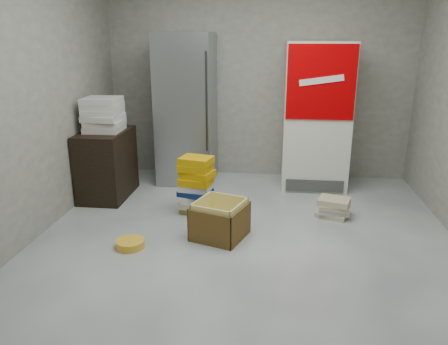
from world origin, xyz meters
The scene contains 10 objects.
ground centered at (0.00, 0.00, 0.00)m, with size 5.00×5.00×0.00m, color beige.
room_shell centered at (0.00, 0.00, 1.80)m, with size 4.04×5.04×2.82m.
steel_fridge centered at (-0.90, 2.13, 0.95)m, with size 0.70×0.72×1.90m.
coke_cooler centered at (0.75, 2.12, 0.90)m, with size 0.80×0.73×1.80m.
wood_shelf centered at (-1.73, 1.40, 0.40)m, with size 0.50×0.80×0.80m, color black.
supply_box_stack centered at (-1.72, 1.40, 0.99)m, with size 0.43×0.43×0.39m.
phonebook_stack_main centered at (-0.58, 1.01, 0.32)m, with size 0.41×0.35×0.63m.
phonebook_stack_side centered at (0.90, 1.08, 0.10)m, with size 0.39×0.36×0.21m.
cardboard_box centered at (-0.25, 0.44, 0.15)m, with size 0.58×0.58×0.37m.
bucket_lid centered at (-1.04, 0.12, 0.04)m, with size 0.26×0.26×0.07m, color gold.
Camera 1 is at (0.25, -3.38, 1.87)m, focal length 35.00 mm.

